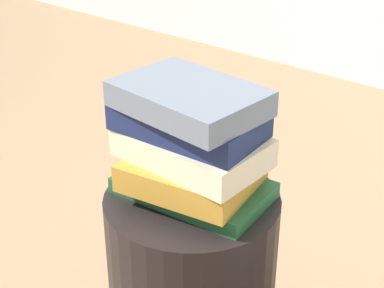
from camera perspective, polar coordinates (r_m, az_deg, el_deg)
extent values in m
cube|color=#1E512D|center=(1.21, 0.15, -4.08)|extent=(0.31, 0.20, 0.03)
cube|color=#B7842D|center=(1.18, -0.21, -2.59)|extent=(0.26, 0.23, 0.05)
cube|color=beige|center=(1.15, -0.11, -0.32)|extent=(0.28, 0.18, 0.06)
cube|color=#19234C|center=(1.13, -0.35, 2.20)|extent=(0.28, 0.17, 0.05)
cube|color=slate|center=(1.10, -0.15, 4.23)|extent=(0.28, 0.20, 0.05)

